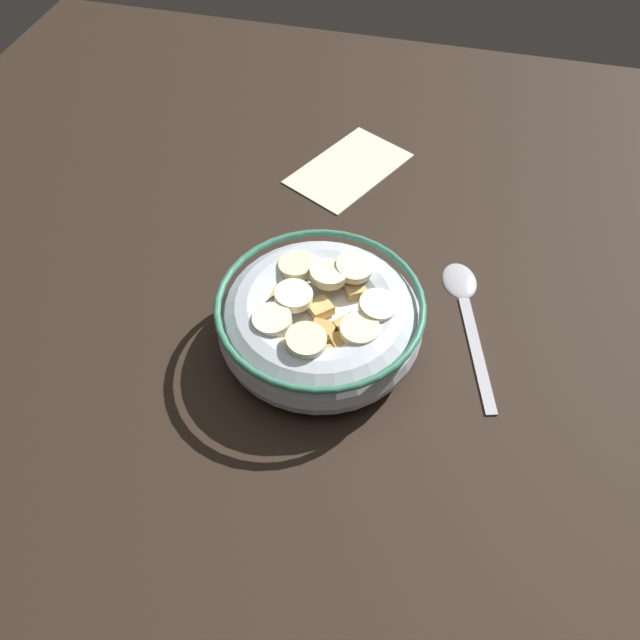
% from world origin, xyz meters
% --- Properties ---
extents(ground_plane, '(1.09, 1.09, 0.02)m').
position_xyz_m(ground_plane, '(0.00, 0.00, -0.01)').
color(ground_plane, black).
extents(cereal_bowl, '(0.18, 0.18, 0.07)m').
position_xyz_m(cereal_bowl, '(0.00, -0.00, 0.03)').
color(cereal_bowl, '#B2BCC6').
rests_on(cereal_bowl, ground_plane).
extents(spoon, '(0.17, 0.07, 0.01)m').
position_xyz_m(spoon, '(0.08, -0.12, 0.00)').
color(spoon, '#A5A5AD').
rests_on(spoon, ground_plane).
extents(folded_napkin, '(0.16, 0.13, 0.00)m').
position_xyz_m(folded_napkin, '(0.24, 0.03, 0.00)').
color(folded_napkin, beige).
rests_on(folded_napkin, ground_plane).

